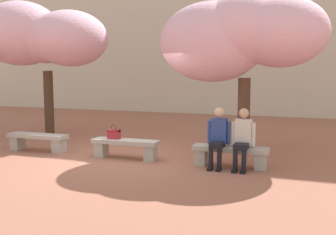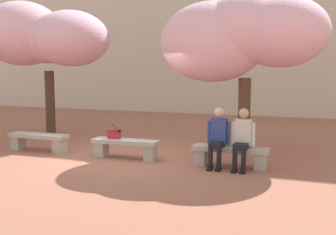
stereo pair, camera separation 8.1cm
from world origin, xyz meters
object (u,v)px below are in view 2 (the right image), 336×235
Objects in this scene: person_seated_left at (218,135)px; person_seated_right at (242,136)px; handbag at (114,133)px; cherry_tree_secondary at (44,37)px; stone_bench_near_west at (126,146)px; cherry_tree_main at (242,36)px; stone_bench_west_end at (39,139)px; stone_bench_center at (230,154)px.

person_seated_left and person_seated_right have the same top height.
person_seated_right is 3.81× the size of handbag.
cherry_tree_secondary is (-6.64, 2.18, 2.44)m from person_seated_right.
cherry_tree_secondary is at bearing 151.13° from stone_bench_near_west.
cherry_tree_main is at bearing 29.41° from handbag.
handbag is 0.08× the size of cherry_tree_main.
handbag is at bearing 178.66° from person_seated_right.
person_seated_left is at bearing -0.64° from stone_bench_west_end.
stone_bench_near_west is at bearing 0.00° from stone_bench_west_end.
handbag reaches higher than stone_bench_west_end.
stone_bench_center is 1.27× the size of person_seated_right.
stone_bench_near_west is 2.29m from person_seated_left.
stone_bench_near_west is 0.39× the size of cherry_tree_secondary.
person_seated_left reaches higher than stone_bench_west_end.
handbag reaches higher than stone_bench_near_west.
stone_bench_west_end is 5.83m from cherry_tree_main.
stone_bench_west_end is 0.39× the size of cherry_tree_secondary.
person_seated_left is (-0.26, -0.05, 0.40)m from stone_bench_center.
cherry_tree_main reaches higher than person_seated_left.
cherry_tree_main reaches higher than person_seated_right.
cherry_tree_secondary reaches higher than stone_bench_west_end.
person_seated_right reaches higher than stone_bench_center.
person_seated_left is 2.57m from handbag.
cherry_tree_secondary is (-1.34, 2.13, 2.84)m from stone_bench_west_end.
stone_bench_west_end is 1.00× the size of stone_bench_center.
stone_bench_west_end is at bearing 180.00° from stone_bench_near_west.
stone_bench_center is (2.52, 0.00, 0.00)m from stone_bench_near_west.
cherry_tree_main is (2.76, 1.55, 2.35)m from handbag.
handbag reaches higher than stone_bench_center.
cherry_tree_main is at bearing 92.79° from stone_bench_center.
cherry_tree_secondary reaches higher than stone_bench_center.
stone_bench_west_end is 4.84× the size of handbag.
stone_bench_center is 0.48m from person_seated_left.
person_seated_right is 0.30× the size of cherry_tree_secondary.
cherry_tree_secondary reaches higher than handbag.
stone_bench_near_west is 4.84× the size of handbag.
stone_bench_west_end is at bearing -162.42° from cherry_tree_main.
handbag is at bearing -150.59° from cherry_tree_main.
cherry_tree_secondary is (-6.11, 2.18, 2.44)m from person_seated_left.
person_seated_left reaches higher than stone_bench_near_west.
cherry_tree_main reaches higher than handbag.
cherry_tree_main is (4.96, 1.57, 2.63)m from stone_bench_west_end.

